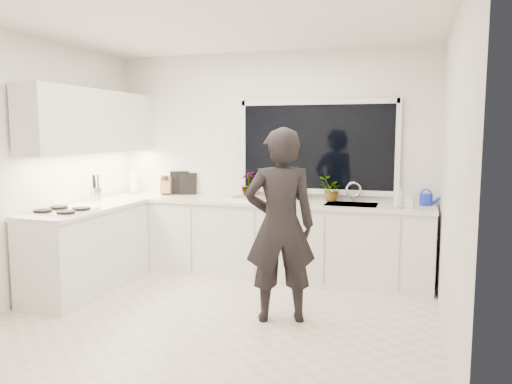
% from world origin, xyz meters
% --- Properties ---
extents(floor, '(4.00, 3.50, 0.02)m').
position_xyz_m(floor, '(0.00, 0.00, -0.01)').
color(floor, beige).
rests_on(floor, ground).
extents(wall_back, '(4.00, 0.02, 2.70)m').
position_xyz_m(wall_back, '(0.00, 1.76, 1.35)').
color(wall_back, white).
rests_on(wall_back, ground).
extents(wall_left, '(0.02, 3.50, 2.70)m').
position_xyz_m(wall_left, '(-2.01, 0.00, 1.35)').
color(wall_left, white).
rests_on(wall_left, ground).
extents(wall_right, '(0.02, 3.50, 2.70)m').
position_xyz_m(wall_right, '(2.01, 0.00, 1.35)').
color(wall_right, white).
rests_on(wall_right, ground).
extents(ceiling, '(4.00, 3.50, 0.02)m').
position_xyz_m(ceiling, '(0.00, 0.00, 2.71)').
color(ceiling, white).
rests_on(ceiling, wall_back).
extents(window, '(1.80, 0.02, 1.00)m').
position_xyz_m(window, '(0.60, 1.73, 1.55)').
color(window, black).
rests_on(window, wall_back).
extents(base_cabinets_back, '(3.92, 0.58, 0.88)m').
position_xyz_m(base_cabinets_back, '(0.00, 1.45, 0.44)').
color(base_cabinets_back, white).
rests_on(base_cabinets_back, floor).
extents(base_cabinets_left, '(0.58, 1.60, 0.88)m').
position_xyz_m(base_cabinets_left, '(-1.67, 0.35, 0.44)').
color(base_cabinets_left, white).
rests_on(base_cabinets_left, floor).
extents(countertop_back, '(3.94, 0.62, 0.04)m').
position_xyz_m(countertop_back, '(0.00, 1.44, 0.90)').
color(countertop_back, silver).
rests_on(countertop_back, base_cabinets_back).
extents(countertop_left, '(0.62, 1.60, 0.04)m').
position_xyz_m(countertop_left, '(-1.67, 0.35, 0.90)').
color(countertop_left, silver).
rests_on(countertop_left, base_cabinets_left).
extents(upper_cabinets, '(0.34, 2.10, 0.70)m').
position_xyz_m(upper_cabinets, '(-1.79, 0.70, 1.85)').
color(upper_cabinets, white).
rests_on(upper_cabinets, wall_left).
extents(sink, '(0.58, 0.42, 0.14)m').
position_xyz_m(sink, '(1.05, 1.45, 0.87)').
color(sink, silver).
rests_on(sink, countertop_back).
extents(faucet, '(0.03, 0.03, 0.22)m').
position_xyz_m(faucet, '(1.05, 1.65, 1.03)').
color(faucet, silver).
rests_on(faucet, countertop_back).
extents(stovetop, '(0.56, 0.48, 0.03)m').
position_xyz_m(stovetop, '(-1.69, -0.00, 0.94)').
color(stovetop, black).
rests_on(stovetop, countertop_left).
extents(person, '(0.75, 0.62, 1.77)m').
position_xyz_m(person, '(0.57, 0.13, 0.89)').
color(person, black).
rests_on(person, floor).
extents(pizza_tray, '(0.60, 0.53, 0.03)m').
position_xyz_m(pizza_tray, '(-0.13, 1.42, 0.94)').
color(pizza_tray, silver).
rests_on(pizza_tray, countertop_back).
extents(pizza, '(0.54, 0.48, 0.01)m').
position_xyz_m(pizza, '(-0.13, 1.42, 0.95)').
color(pizza, red).
rests_on(pizza, pizza_tray).
extents(watering_can, '(0.14, 0.14, 0.13)m').
position_xyz_m(watering_can, '(1.85, 1.61, 0.98)').
color(watering_can, '#162BD3').
rests_on(watering_can, countertop_back).
extents(paper_towel_roll, '(0.14, 0.14, 0.26)m').
position_xyz_m(paper_towel_roll, '(-1.79, 1.55, 1.05)').
color(paper_towel_roll, white).
rests_on(paper_towel_roll, countertop_back).
extents(knife_block, '(0.15, 0.13, 0.22)m').
position_xyz_m(knife_block, '(-1.35, 1.59, 1.03)').
color(knife_block, olive).
rests_on(knife_block, countertop_back).
extents(utensil_crock, '(0.14, 0.14, 0.16)m').
position_xyz_m(utensil_crock, '(-1.85, 0.80, 1.00)').
color(utensil_crock, '#BCBCC1').
rests_on(utensil_crock, countertop_left).
extents(picture_frame_large, '(0.22, 0.08, 0.28)m').
position_xyz_m(picture_frame_large, '(-1.08, 1.69, 1.06)').
color(picture_frame_large, black).
rests_on(picture_frame_large, countertop_back).
extents(picture_frame_small, '(0.24, 0.11, 0.30)m').
position_xyz_m(picture_frame_small, '(-1.20, 1.69, 1.07)').
color(picture_frame_small, black).
rests_on(picture_frame_small, countertop_back).
extents(herb_plants, '(1.30, 0.33, 0.32)m').
position_xyz_m(herb_plants, '(0.37, 1.61, 1.07)').
color(herb_plants, '#26662D').
rests_on(herb_plants, countertop_back).
extents(soap_bottles, '(0.24, 0.12, 0.29)m').
position_xyz_m(soap_bottles, '(1.59, 1.30, 1.05)').
color(soap_bottles, '#D8BF66').
rests_on(soap_bottles, countertop_back).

